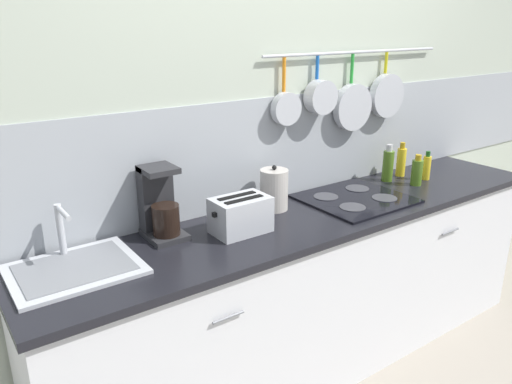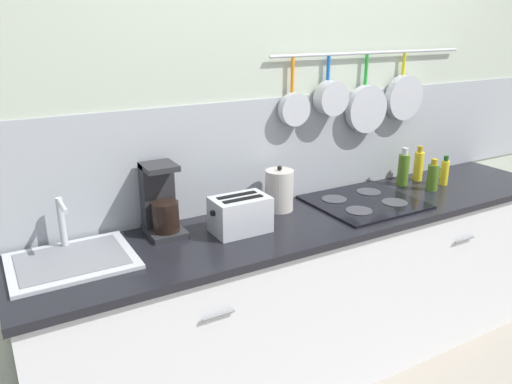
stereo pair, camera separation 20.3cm
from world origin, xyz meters
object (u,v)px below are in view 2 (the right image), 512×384
Objects in this scene: bottle_sesame_oil at (418,165)px; toaster at (240,214)px; kettle at (279,190)px; bottle_hot_sauce at (403,169)px; coffee_maker at (161,204)px; bottle_olive_oil at (444,172)px; bottle_dish_soap at (432,176)px.

toaster is at bearing -173.26° from bottle_sesame_oil.
kettle is 1.04× the size of bottle_hot_sauce.
coffee_maker is 0.35m from toaster.
bottle_sesame_oil is (1.27, 0.15, 0.01)m from toaster.
coffee_maker reaches higher than bottle_olive_oil.
toaster is 1.17× the size of kettle.
bottle_sesame_oil is at bearing -0.73° from coffee_maker.
coffee_maker reaches higher than bottle_sesame_oil.
toaster is at bearing 179.16° from bottle_dish_soap.
bottle_dish_soap is 1.04× the size of bottle_olive_oil.
bottle_olive_oil reaches higher than toaster.
bottle_sesame_oil is (0.07, 0.17, 0.01)m from bottle_dish_soap.
coffee_maker is at bearing 177.44° from kettle.
coffee_maker is 1.64m from bottle_olive_oil.
bottle_hot_sauce is 0.15m from bottle_sesame_oil.
bottle_dish_soap is at bearing -10.11° from kettle.
bottle_sesame_oil is 1.20× the size of bottle_olive_oil.
kettle is at bearing 169.89° from bottle_dish_soap.
bottle_sesame_oil is at bearing 114.54° from bottle_olive_oil.
bottle_sesame_oil is (0.15, 0.02, -0.01)m from bottle_hot_sauce.
kettle is at bearing -179.61° from bottle_sesame_oil.
bottle_hot_sauce is (1.43, -0.04, -0.04)m from coffee_maker.
kettle is 1.11× the size of bottle_sesame_oil.
kettle is 0.92m from bottle_dish_soap.
bottle_sesame_oil is at bearing 0.39° from kettle.
toaster is 1.56× the size of bottle_olive_oil.
bottle_olive_oil is at bearing -28.98° from bottle_hot_sauce.
toaster is at bearing -29.23° from coffee_maker.
coffee_maker reaches higher than toaster.
coffee_maker is 1.53× the size of bottle_sesame_oil.
bottle_olive_oil is (1.04, -0.13, -0.03)m from kettle.
bottle_olive_oil is at bearing 0.52° from toaster.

